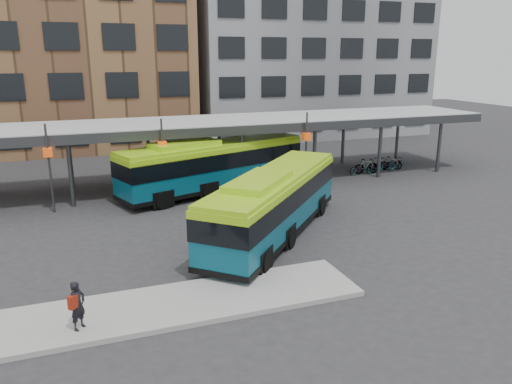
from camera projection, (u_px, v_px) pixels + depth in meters
ground at (277, 255)px, 21.23m from camera, size 120.00×120.00×0.00m
boarding_island at (159, 308)px, 16.66m from camera, size 14.00×3.00×0.18m
canopy at (199, 125)px, 31.80m from camera, size 40.00×6.53×4.80m
building_brick at (34, 22)px, 43.90m from camera, size 26.00×14.00×22.00m
building_grey at (302, 37)px, 52.83m from camera, size 24.00×14.00×20.00m
bus_front at (274, 201)px, 23.08m from camera, size 9.81×10.30×3.24m
bus_rear at (213, 164)px, 30.58m from camera, size 12.35×6.36×3.35m
pedestrian at (78, 305)px, 15.01m from camera, size 0.65×0.66×1.54m
bike_rack at (378, 165)px, 36.23m from camera, size 5.23×1.42×1.08m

